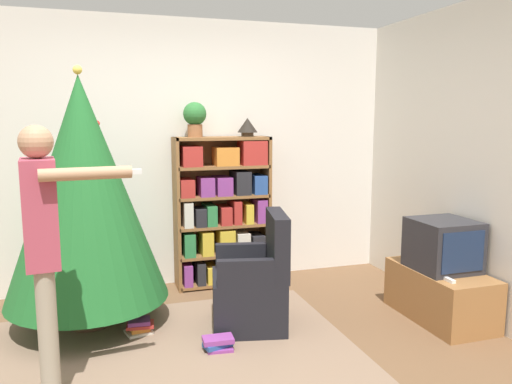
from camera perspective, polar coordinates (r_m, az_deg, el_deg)
name	(u,v)px	position (r m, az deg, el deg)	size (l,w,h in m)	color
ground_plane	(218,370)	(3.51, -4.39, -19.64)	(14.00, 14.00, 0.00)	brown
wall_back	(172,154)	(4.99, -9.59, 4.31)	(8.00, 0.10, 2.60)	silver
wall_right	(507,165)	(4.24, 26.78, 2.79)	(0.10, 8.00, 2.60)	silver
area_rug	(165,356)	(3.72, -10.39, -17.96)	(2.71, 1.97, 0.01)	#7F6651
bookshelf	(223,212)	(4.92, -3.75, -2.30)	(0.93, 0.31, 1.47)	brown
tv_stand	(440,294)	(4.47, 20.29, -10.87)	(0.49, 0.91, 0.42)	#996638
television	(443,245)	(4.35, 20.60, -5.68)	(0.47, 0.48, 0.41)	#28282D
game_remote	(449,280)	(4.11, 21.16, -9.33)	(0.04, 0.12, 0.02)	white
christmas_tree	(84,190)	(4.10, -19.10, 0.19)	(1.26, 1.26, 2.05)	#4C3323
armchair	(254,287)	(4.02, -0.27, -10.83)	(0.67, 0.67, 0.92)	black
standing_person	(44,241)	(3.09, -23.07, -5.21)	(0.66, 0.47, 1.62)	#9E937F
potted_plant	(195,117)	(4.79, -7.01, 8.52)	(0.22, 0.22, 0.33)	#935B38
table_lamp	(247,126)	(4.91, -0.99, 7.55)	(0.20, 0.20, 0.18)	#473828
book_pile_near_tree	(139,326)	(4.09, -13.18, -14.74)	(0.24, 0.20, 0.11)	beige
book_pile_by_chair	(218,343)	(3.75, -4.32, -16.87)	(0.22, 0.16, 0.10)	#843889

